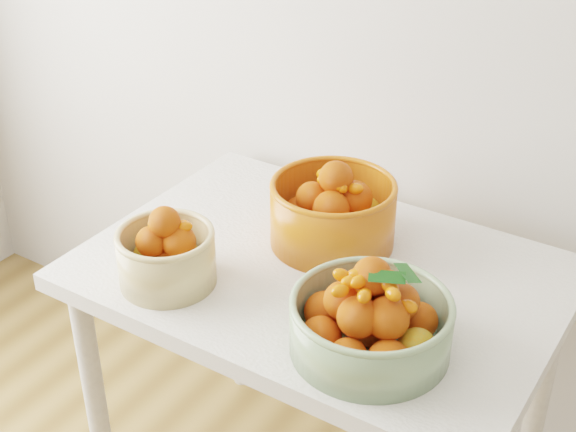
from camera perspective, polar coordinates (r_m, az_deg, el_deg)
name	(u,v)px	position (r m, az deg, el deg)	size (l,w,h in m)	color
table	(320,304)	(1.77, 2.32, -6.25)	(1.00, 0.70, 0.75)	silver
bowl_cream	(166,255)	(1.65, -8.64, -2.73)	(0.27, 0.27, 0.17)	tan
bowl_green	(370,320)	(1.46, 5.87, -7.40)	(0.33, 0.33, 0.19)	gray
bowl_orange	(334,211)	(1.76, 3.26, 0.33)	(0.33, 0.33, 0.20)	#CB5114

